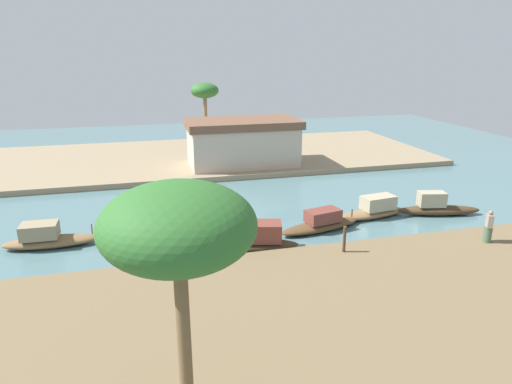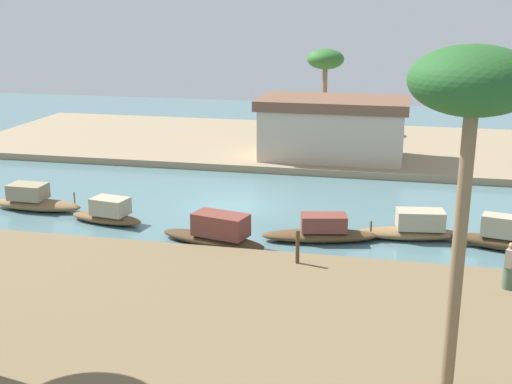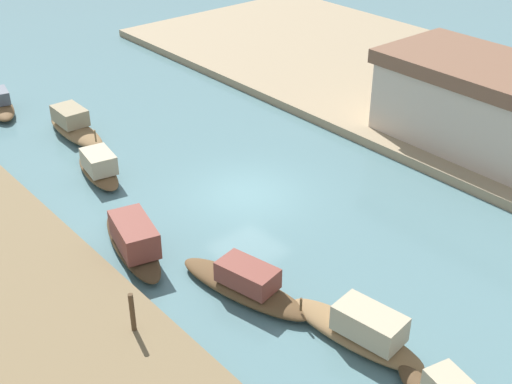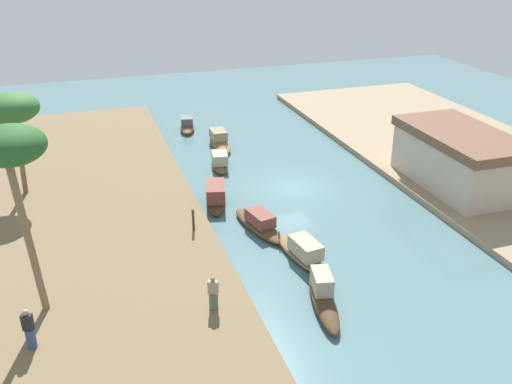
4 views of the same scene
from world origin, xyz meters
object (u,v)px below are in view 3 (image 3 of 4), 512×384
object	(u,v)px
sampan_open_hull	(74,126)
sampan_midstream	(245,284)
riverside_building	(484,104)
sampan_with_tall_canopy	(99,167)
sampan_upstream_small	(133,240)
mooring_post	(132,312)
sampan_near_left_bank	(360,330)

from	to	relation	value
sampan_open_hull	sampan_midstream	bearing A→B (deg)	-4.59
riverside_building	sampan_with_tall_canopy	bearing A→B (deg)	-121.64
sampan_with_tall_canopy	sampan_open_hull	world-z (taller)	sampan_open_hull
sampan_upstream_small	mooring_post	xyz separation A→B (m)	(3.57, -2.15, 0.47)
sampan_with_tall_canopy	mooring_post	xyz separation A→B (m)	(8.90, -3.82, 0.55)
sampan_open_hull	sampan_upstream_small	size ratio (longest dim) A/B	0.93
sampan_open_hull	sampan_midstream	xyz separation A→B (m)	(13.42, -1.33, -0.05)
sampan_near_left_bank	sampan_open_hull	bearing A→B (deg)	170.97
sampan_upstream_small	sampan_open_hull	bearing A→B (deg)	177.74
sampan_open_hull	mooring_post	size ratio (longest dim) A/B	3.62
sampan_open_hull	mooring_post	world-z (taller)	mooring_post
sampan_open_hull	sampan_midstream	world-z (taller)	sampan_open_hull
sampan_midstream	riverside_building	bearing A→B (deg)	82.15
sampan_with_tall_canopy	mooring_post	distance (m)	9.70
sampan_midstream	riverside_building	xyz separation A→B (m)	(-1.06, 13.42, 1.78)
sampan_upstream_small	riverside_building	bearing A→B (deg)	92.86
sampan_upstream_small	riverside_building	xyz separation A→B (m)	(2.90, 14.83, 1.64)
sampan_near_left_bank	mooring_post	size ratio (longest dim) A/B	3.63
sampan_upstream_small	sampan_with_tall_canopy	bearing A→B (deg)	176.52
sampan_with_tall_canopy	sampan_upstream_small	size ratio (longest dim) A/B	0.76
sampan_near_left_bank	sampan_midstream	size ratio (longest dim) A/B	0.91
sampan_upstream_small	sampan_midstream	bearing A→B (deg)	33.60
sampan_upstream_small	mooring_post	world-z (taller)	mooring_post
sampan_open_hull	riverside_building	xyz separation A→B (m)	(12.36, 12.09, 1.73)
sampan_with_tall_canopy	sampan_upstream_small	world-z (taller)	sampan_upstream_small
sampan_with_tall_canopy	sampan_near_left_bank	size ratio (longest dim) A/B	0.81
sampan_near_left_bank	riverside_building	xyz separation A→B (m)	(-4.67, 12.35, 1.72)
sampan_open_hull	riverside_building	bearing A→B (deg)	45.44
riverside_building	sampan_open_hull	bearing A→B (deg)	-135.25
sampan_with_tall_canopy	mooring_post	world-z (taller)	mooring_post
sampan_upstream_small	sampan_midstream	xyz separation A→B (m)	(3.95, 1.41, -0.14)
sampan_open_hull	mooring_post	bearing A→B (deg)	-19.49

